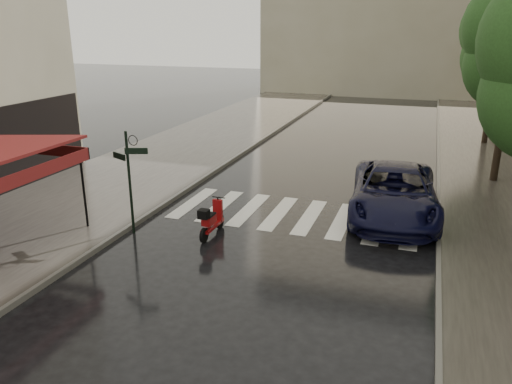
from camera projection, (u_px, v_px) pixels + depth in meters
The scene contains 9 objects.
ground at pixel (109, 286), 11.93m from camera, with size 120.00×120.00×0.00m, color black.
sidewalk_near at pixel (176, 153), 24.06m from camera, with size 6.00×60.00×0.12m, color #38332D.
curb_near at pixel (235, 158), 23.11m from camera, with size 0.12×60.00×0.16m, color #595651.
curb_far at pixel (438, 176), 20.34m from camera, with size 0.12×60.00×0.16m, color #595651.
crosswalk at pixel (294, 215), 16.38m from camera, with size 7.85×3.20×0.01m.
signpost at pixel (129, 174), 14.41m from camera, with size 1.17×0.29×3.10m.
tree_far at pixel (500, 35), 24.20m from camera, with size 3.80×3.80×8.16m.
scooter at pixel (211, 221), 14.64m from camera, with size 0.42×1.56×1.03m.
parked_car at pixel (394, 192), 16.07m from camera, with size 2.68×5.81×1.61m, color black.
Camera 1 is at (6.80, -8.86, 5.94)m, focal length 35.00 mm.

